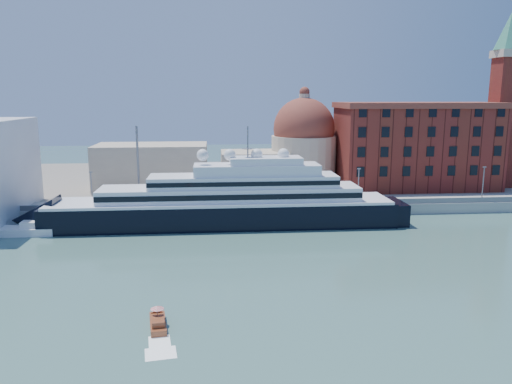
{
  "coord_description": "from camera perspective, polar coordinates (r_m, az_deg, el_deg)",
  "views": [
    {
      "loc": [
        -3.21,
        -79.44,
        27.1
      ],
      "look_at": [
        5.2,
        18.0,
        8.09
      ],
      "focal_mm": 35.0,
      "sensor_mm": 36.0,
      "label": 1
    }
  ],
  "objects": [
    {
      "name": "ground",
      "position": [
        84.0,
        -2.5,
        -7.84
      ],
      "size": [
        400.0,
        400.0,
        0.0
      ],
      "primitive_type": "plane",
      "color": "#39635E",
      "rests_on": "ground"
    },
    {
      "name": "warehouse",
      "position": [
        143.18,
        17.84,
        5.14
      ],
      "size": [
        43.0,
        19.0,
        23.25
      ],
      "color": "maroon",
      "rests_on": "land"
    },
    {
      "name": "superyacht",
      "position": [
        104.96,
        -5.18,
        -1.64
      ],
      "size": [
        81.79,
        11.34,
        24.44
      ],
      "color": "black",
      "rests_on": "ground"
    },
    {
      "name": "quay",
      "position": [
        116.39,
        -3.23,
        -1.85
      ],
      "size": [
        180.0,
        10.0,
        2.5
      ],
      "primitive_type": "cube",
      "color": "gray",
      "rests_on": "ground"
    },
    {
      "name": "lamp_posts",
      "position": [
        113.43,
        -9.67,
        2.09
      ],
      "size": [
        120.8,
        2.4,
        18.0
      ],
      "color": "slate",
      "rests_on": "quay"
    },
    {
      "name": "water_taxi",
      "position": [
        62.15,
        -11.14,
        -14.43
      ],
      "size": [
        2.62,
        5.71,
        2.61
      ],
      "rotation": [
        0.0,
        0.0,
        0.15
      ],
      "color": "brown",
      "rests_on": "ground"
    },
    {
      "name": "quay_fence",
      "position": [
        111.6,
        -3.17,
        -1.44
      ],
      "size": [
        180.0,
        0.1,
        1.2
      ],
      "primitive_type": "cube",
      "color": "slate",
      "rests_on": "quay"
    },
    {
      "name": "service_barge",
      "position": [
        108.92,
        -25.03,
        -4.02
      ],
      "size": [
        12.83,
        4.35,
        2.88
      ],
      "rotation": [
        0.0,
        0.0,
        0.01
      ],
      "color": "white",
      "rests_on": "ground"
    },
    {
      "name": "church",
      "position": [
        138.44,
        -0.93,
        4.28
      ],
      "size": [
        66.0,
        18.0,
        25.5
      ],
      "color": "beige",
      "rests_on": "land"
    },
    {
      "name": "campanile",
      "position": [
        153.47,
        26.62,
        10.48
      ],
      "size": [
        8.4,
        8.4,
        47.0
      ],
      "color": "maroon",
      "rests_on": "land"
    },
    {
      "name": "land",
      "position": [
        156.66,
        -3.69,
        1.39
      ],
      "size": [
        260.0,
        72.0,
        2.0
      ],
      "primitive_type": "cube",
      "color": "slate",
      "rests_on": "ground"
    }
  ]
}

